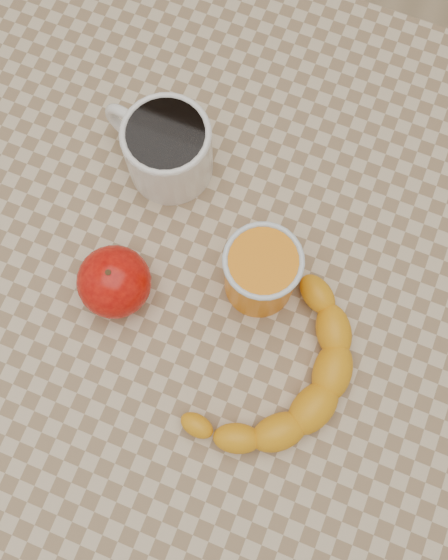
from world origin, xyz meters
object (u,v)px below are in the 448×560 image
at_px(coffee_mug, 166,148).
at_px(banana, 274,368).
at_px(table, 224,303).
at_px(orange_juice_glass, 261,272).
at_px(apple, 114,282).

distance_m(coffee_mug, banana, 0.26).
height_order(table, banana, banana).
relative_size(orange_juice_glass, apple, 0.99).
relative_size(coffee_mug, orange_juice_glass, 1.54).
xyz_separation_m(apple, banana, (0.18, -0.02, -0.02)).
height_order(orange_juice_glass, banana, orange_juice_glass).
bearing_deg(table, orange_juice_glass, 22.40).
xyz_separation_m(coffee_mug, orange_juice_glass, (0.14, -0.09, 0.00)).
relative_size(orange_juice_glass, banana, 0.31).
distance_m(table, coffee_mug, 0.20).
distance_m(orange_juice_glass, banana, 0.10).
xyz_separation_m(coffee_mug, banana, (0.19, -0.17, -0.02)).
distance_m(table, apple, 0.16).
height_order(coffee_mug, orange_juice_glass, orange_juice_glass).
height_order(orange_juice_glass, apple, orange_juice_glass).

